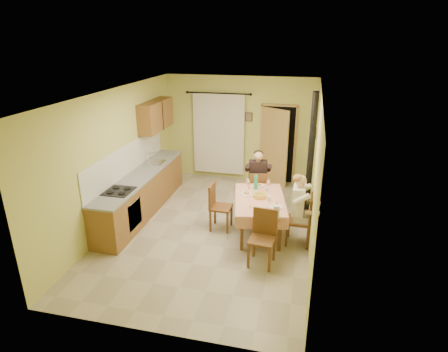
% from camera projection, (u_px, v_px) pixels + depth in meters
% --- Properties ---
extents(floor, '(4.00, 6.00, 0.01)m').
position_uv_depth(floor, '(211.00, 228.00, 7.82)').
color(floor, tan).
rests_on(floor, ground).
extents(room_shell, '(4.04, 6.04, 2.82)m').
position_uv_depth(room_shell, '(210.00, 144.00, 7.17)').
color(room_shell, '#CACD69').
rests_on(room_shell, ground).
extents(kitchen_run, '(0.64, 3.64, 1.56)m').
position_uv_depth(kitchen_run, '(142.00, 192.00, 8.37)').
color(kitchen_run, brown).
rests_on(kitchen_run, ground).
extents(upper_cabinets, '(0.35, 1.40, 0.70)m').
position_uv_depth(upper_cabinets, '(156.00, 115.00, 9.06)').
color(upper_cabinets, brown).
rests_on(upper_cabinets, room_shell).
extents(curtain, '(1.70, 0.07, 2.22)m').
position_uv_depth(curtain, '(219.00, 134.00, 10.12)').
color(curtain, black).
rests_on(curtain, ground).
extents(doorway, '(0.96, 0.49, 2.15)m').
position_uv_depth(doorway, '(276.00, 145.00, 9.84)').
color(doorway, black).
rests_on(doorway, ground).
extents(dining_table, '(1.25, 1.75, 0.76)m').
position_uv_depth(dining_table, '(259.00, 216.00, 7.51)').
color(dining_table, tan).
rests_on(dining_table, ground).
extents(tableware, '(0.90, 1.58, 0.33)m').
position_uv_depth(tableware, '(262.00, 198.00, 7.27)').
color(tableware, white).
rests_on(tableware, dining_table).
extents(chair_far, '(0.47, 0.47, 0.96)m').
position_uv_depth(chair_far, '(257.00, 199.00, 8.51)').
color(chair_far, brown).
rests_on(chair_far, ground).
extents(chair_near, '(0.47, 0.47, 0.99)m').
position_uv_depth(chair_near, '(262.00, 249.00, 6.52)').
color(chair_near, brown).
rests_on(chair_near, ground).
extents(chair_right, '(0.47, 0.47, 1.01)m').
position_uv_depth(chair_right, '(299.00, 230.00, 7.16)').
color(chair_right, brown).
rests_on(chair_right, ground).
extents(chair_left, '(0.42, 0.42, 0.98)m').
position_uv_depth(chair_left, '(220.00, 216.00, 7.71)').
color(chair_left, brown).
rests_on(chair_left, ground).
extents(man_far, '(0.63, 0.53, 1.39)m').
position_uv_depth(man_far, '(258.00, 174.00, 8.31)').
color(man_far, black).
rests_on(man_far, chair_far).
extents(man_right, '(0.47, 0.59, 1.39)m').
position_uv_depth(man_right, '(300.00, 202.00, 6.95)').
color(man_right, silver).
rests_on(man_right, chair_right).
extents(stove_flue, '(0.24, 0.24, 2.80)m').
position_uv_depth(stove_flue, '(309.00, 180.00, 7.60)').
color(stove_flue, black).
rests_on(stove_flue, ground).
extents(picture_back, '(0.19, 0.03, 0.23)m').
position_uv_depth(picture_back, '(249.00, 117.00, 9.84)').
color(picture_back, black).
rests_on(picture_back, room_shell).
extents(picture_right, '(0.03, 0.31, 0.21)m').
position_uv_depth(picture_right, '(316.00, 133.00, 7.83)').
color(picture_right, brown).
rests_on(picture_right, room_shell).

